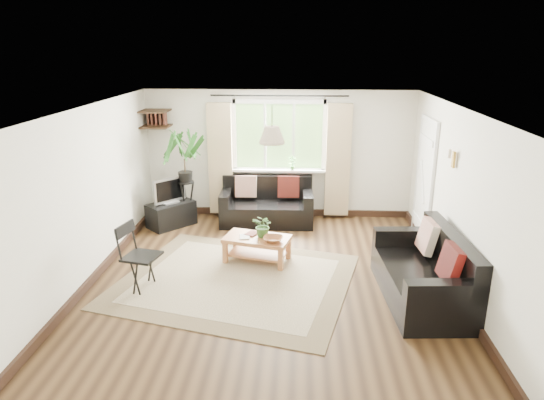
# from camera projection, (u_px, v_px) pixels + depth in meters

# --- Properties ---
(floor) EXTENTS (5.50, 5.50, 0.00)m
(floor) POSITION_uv_depth(u_px,v_px,m) (270.00, 279.00, 6.89)
(floor) COLOR black
(floor) RESTS_ON ground
(ceiling) EXTENTS (5.50, 5.50, 0.00)m
(ceiling) POSITION_uv_depth(u_px,v_px,m) (270.00, 109.00, 6.16)
(ceiling) COLOR white
(ceiling) RESTS_ON floor
(wall_back) EXTENTS (5.00, 0.02, 2.40)m
(wall_back) POSITION_uv_depth(u_px,v_px,m) (279.00, 154.00, 9.14)
(wall_back) COLOR silver
(wall_back) RESTS_ON floor
(wall_front) EXTENTS (5.00, 0.02, 2.40)m
(wall_front) POSITION_uv_depth(u_px,v_px,m) (250.00, 301.00, 3.91)
(wall_front) COLOR silver
(wall_front) RESTS_ON floor
(wall_left) EXTENTS (0.02, 5.50, 2.40)m
(wall_left) POSITION_uv_depth(u_px,v_px,m) (89.00, 195.00, 6.66)
(wall_left) COLOR silver
(wall_left) RESTS_ON floor
(wall_right) EXTENTS (0.02, 5.50, 2.40)m
(wall_right) POSITION_uv_depth(u_px,v_px,m) (459.00, 202.00, 6.39)
(wall_right) COLOR silver
(wall_right) RESTS_ON floor
(rug) EXTENTS (3.67, 3.35, 0.02)m
(rug) POSITION_uv_depth(u_px,v_px,m) (235.00, 280.00, 6.83)
(rug) COLOR beige
(rug) RESTS_ON floor
(window) EXTENTS (2.50, 0.16, 2.16)m
(window) POSITION_uv_depth(u_px,v_px,m) (279.00, 136.00, 8.99)
(window) COLOR white
(window) RESTS_ON wall_back
(door) EXTENTS (0.06, 0.96, 2.06)m
(door) POSITION_uv_depth(u_px,v_px,m) (424.00, 182.00, 8.07)
(door) COLOR silver
(door) RESTS_ON wall_right
(corner_shelf) EXTENTS (0.50, 0.50, 0.34)m
(corner_shelf) POSITION_uv_depth(u_px,v_px,m) (155.00, 119.00, 8.81)
(corner_shelf) COLOR black
(corner_shelf) RESTS_ON wall_back
(pendant_lamp) EXTENTS (0.36, 0.36, 0.54)m
(pendant_lamp) POSITION_uv_depth(u_px,v_px,m) (272.00, 131.00, 6.65)
(pendant_lamp) COLOR beige
(pendant_lamp) RESTS_ON ceiling
(wall_sconce) EXTENTS (0.12, 0.12, 0.28)m
(wall_sconce) POSITION_uv_depth(u_px,v_px,m) (452.00, 157.00, 6.51)
(wall_sconce) COLOR beige
(wall_sconce) RESTS_ON wall_right
(sofa_back) EXTENTS (1.71, 0.89, 0.79)m
(sofa_back) POSITION_uv_depth(u_px,v_px,m) (267.00, 203.00, 8.94)
(sofa_back) COLOR black
(sofa_back) RESTS_ON floor
(sofa_right) EXTENTS (1.88, 1.03, 0.86)m
(sofa_right) POSITION_uv_depth(u_px,v_px,m) (422.00, 269.00, 6.23)
(sofa_right) COLOR black
(sofa_right) RESTS_ON floor
(coffee_table) EXTENTS (1.08, 0.75, 0.40)m
(coffee_table) POSITION_uv_depth(u_px,v_px,m) (257.00, 249.00, 7.39)
(coffee_table) COLOR #985731
(coffee_table) RESTS_ON floor
(table_plant) EXTENTS (0.41, 0.40, 0.35)m
(table_plant) POSITION_uv_depth(u_px,v_px,m) (263.00, 226.00, 7.29)
(table_plant) COLOR #356126
(table_plant) RESTS_ON coffee_table
(bowl) EXTENTS (0.33, 0.33, 0.07)m
(bowl) POSITION_uv_depth(u_px,v_px,m) (273.00, 239.00, 7.16)
(bowl) COLOR brown
(bowl) RESTS_ON coffee_table
(book_a) EXTENTS (0.18, 0.22, 0.02)m
(book_a) POSITION_uv_depth(u_px,v_px,m) (240.00, 237.00, 7.32)
(book_a) COLOR silver
(book_a) RESTS_ON coffee_table
(book_b) EXTENTS (0.24, 0.27, 0.02)m
(book_b) POSITION_uv_depth(u_px,v_px,m) (247.00, 233.00, 7.48)
(book_b) COLOR brown
(book_b) RESTS_ON coffee_table
(tv_stand) EXTENTS (0.90, 0.92, 0.44)m
(tv_stand) POSITION_uv_depth(u_px,v_px,m) (171.00, 214.00, 8.84)
(tv_stand) COLOR black
(tv_stand) RESTS_ON floor
(tv) EXTENTS (0.58, 0.61, 0.49)m
(tv) POSITION_uv_depth(u_px,v_px,m) (170.00, 190.00, 8.70)
(tv) COLOR #A5A5AA
(tv) RESTS_ON tv_stand
(palm_stand) EXTENTS (0.76, 0.76, 1.73)m
(palm_stand) POSITION_uv_depth(u_px,v_px,m) (186.00, 178.00, 8.80)
(palm_stand) COLOR black
(palm_stand) RESTS_ON floor
(folding_chair) EXTENTS (0.57, 0.57, 0.92)m
(folding_chair) POSITION_uv_depth(u_px,v_px,m) (142.00, 258.00, 6.48)
(folding_chair) COLOR black
(folding_chair) RESTS_ON floor
(sill_plant) EXTENTS (0.14, 0.10, 0.27)m
(sill_plant) POSITION_uv_depth(u_px,v_px,m) (292.00, 163.00, 9.05)
(sill_plant) COLOR #2D6023
(sill_plant) RESTS_ON window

